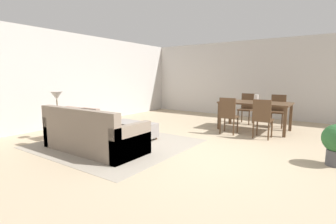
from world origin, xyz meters
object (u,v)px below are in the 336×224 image
dining_table (255,105)px  dining_chair_far_left (247,107)px  couch (93,136)px  ottoman_table (133,129)px  dining_chair_near_left (228,114)px  side_table (58,120)px  table_lamp (57,96)px  dining_chair_far_right (278,109)px  vase_centerpiece (256,98)px  dining_chair_near_right (262,117)px

dining_table → dining_chair_far_left: (-0.47, 0.86, -0.16)m
dining_chair_far_left → couch: bearing=-109.1°
ottoman_table → dining_chair_near_left: size_ratio=1.21×
side_table → table_lamp: table_lamp is taller
couch → ottoman_table: couch is taller
dining_chair_far_right → ottoman_table: bearing=-126.0°
side_table → dining_table: bearing=46.6°
table_lamp → dining_table: size_ratio=0.30×
ottoman_table → vase_centerpiece: 3.35m
dining_table → vase_centerpiece: vase_centerpiece is taller
ottoman_table → dining_chair_near_left: 2.39m
dining_chair_near_right → vase_centerpiece: 0.98m
couch → dining_chair_far_right: 5.18m
ottoman_table → vase_centerpiece: vase_centerpiece is taller
vase_centerpiece → dining_chair_far_left: bearing=119.7°
table_lamp → dining_chair_near_left: bearing=42.4°
couch → side_table: (-1.34, 0.11, 0.16)m
ottoman_table → dining_chair_far_right: dining_chair_far_right is taller
dining_chair_near_right → dining_table: bearing=115.6°
dining_table → dining_chair_near_right: 0.97m
dining_chair_near_left → dining_chair_far_left: (-0.07, 1.72, 0.00)m
ottoman_table → table_lamp: size_ratio=2.13×
ottoman_table → dining_chair_far_right: 4.22m
table_lamp → side_table: bearing=14.0°
ottoman_table → table_lamp: 1.86m
couch → dining_chair_near_left: size_ratio=2.27×
dining_chair_far_left → dining_chair_far_right: bearing=-1.2°
side_table → table_lamp: 0.53m
side_table → dining_chair_far_right: size_ratio=0.63×
side_table → vase_centerpiece: size_ratio=2.86×
dining_chair_far_right → couch: bearing=-118.5°
ottoman_table → dining_chair_near_right: dining_chair_near_right is taller
side_table → dining_table: dining_table is taller
couch → vase_centerpiece: vase_centerpiece is taller
side_table → dining_chair_near_right: 4.69m
ottoman_table → table_lamp: (-1.34, -1.03, 0.77)m
dining_table → side_table: bearing=-133.4°
side_table → table_lamp: (-0.00, -0.00, 0.53)m
dining_table → dining_chair_far_right: (0.42, 0.84, -0.16)m
dining_chair_near_right → vase_centerpiece: bearing=114.7°
dining_table → dining_chair_far_left: bearing=119.0°
side_table → dining_chair_far_left: size_ratio=0.63×
couch → dining_chair_near_right: 3.78m
side_table → dining_chair_far_left: 5.33m
side_table → dining_chair_near_left: 4.05m
table_lamp → dining_chair_far_left: (2.92, 4.45, -0.47)m
vase_centerpiece → dining_table: bearing=132.5°
dining_chair_far_left → vase_centerpiece: 1.08m
couch → side_table: couch is taller
couch → side_table: bearing=175.1°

